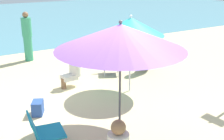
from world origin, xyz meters
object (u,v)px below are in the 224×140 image
at_px(person_a, 145,54).
at_px(umbrella_teal, 131,26).
at_px(person_b, 73,68).
at_px(beach_chair_b, 43,130).
at_px(person_d, 27,37).
at_px(beach_bag, 38,108).
at_px(umbrella_purple, 120,37).
at_px(beach_chair_c, 111,63).

bearing_deg(person_a, umbrella_teal, 179.27).
distance_m(umbrella_teal, person_b, 1.79).
distance_m(beach_chair_b, person_a, 4.29).
xyz_separation_m(person_d, beach_bag, (-0.92, -3.81, -0.64)).
distance_m(umbrella_purple, person_d, 5.36).
bearing_deg(beach_bag, beach_chair_c, 28.87).
bearing_deg(beach_chair_b, beach_chair_c, 50.49).
bearing_deg(umbrella_purple, umbrella_teal, 50.90).
relative_size(umbrella_teal, person_b, 1.93).
bearing_deg(umbrella_purple, beach_bag, 125.11).
bearing_deg(person_b, umbrella_purple, 77.52).
bearing_deg(beach_bag, beach_chair_b, -102.98).
bearing_deg(umbrella_teal, beach_chair_b, -154.53).
height_order(beach_chair_c, beach_bag, beach_chair_c).
relative_size(umbrella_purple, person_b, 2.29).
distance_m(person_a, beach_bag, 3.60).
bearing_deg(beach_chair_c, person_d, -119.63).
bearing_deg(person_d, person_b, 71.00).
xyz_separation_m(umbrella_purple, beach_chair_b, (-1.29, 0.33, -1.47)).
bearing_deg(umbrella_teal, beach_bag, -178.18).
distance_m(beach_chair_c, person_d, 2.94).
distance_m(umbrella_teal, person_a, 1.84).
bearing_deg(person_b, umbrella_teal, 128.73).
bearing_deg(beach_chair_b, beach_bag, 85.39).
height_order(umbrella_teal, beach_chair_c, umbrella_teal).
height_order(beach_chair_b, beach_bag, beach_chair_b).
bearing_deg(person_b, person_d, -90.58).
bearing_deg(beach_bag, umbrella_purple, -54.89).
relative_size(umbrella_purple, person_a, 2.15).
bearing_deg(person_b, person_a, 172.03).
xyz_separation_m(beach_chair_c, person_d, (-1.63, 2.41, 0.48)).
distance_m(umbrella_teal, beach_bag, 2.68).
bearing_deg(beach_chair_c, beach_bag, -34.83).
bearing_deg(person_a, person_b, 138.94).
height_order(umbrella_purple, beach_chair_b, umbrella_purple).
bearing_deg(person_a, beach_bag, 156.28).
relative_size(beach_chair_b, person_a, 0.63).
relative_size(umbrella_teal, beach_chair_b, 2.88).
height_order(umbrella_purple, person_b, umbrella_purple).
xyz_separation_m(person_a, person_d, (-2.51, 2.78, 0.27)).
xyz_separation_m(person_a, beach_bag, (-3.43, -1.03, -0.37)).
xyz_separation_m(umbrella_teal, person_a, (1.16, 0.96, -1.05)).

